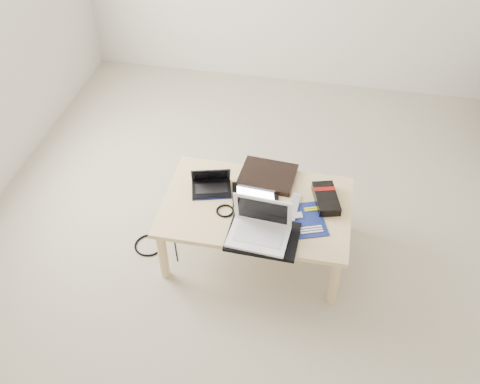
% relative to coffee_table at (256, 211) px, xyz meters
% --- Properties ---
extents(ground, '(4.00, 4.00, 0.00)m').
position_rel_coffee_table_xyz_m(ground, '(0.14, 0.08, -0.35)').
color(ground, '#AEA28D').
rests_on(ground, ground).
extents(coffee_table, '(1.10, 0.70, 0.40)m').
position_rel_coffee_table_xyz_m(coffee_table, '(0.00, 0.00, 0.00)').
color(coffee_table, '#E7C78B').
rests_on(coffee_table, ground).
extents(book, '(0.36, 0.30, 0.03)m').
position_rel_coffee_table_xyz_m(book, '(0.03, 0.25, 0.07)').
color(book, black).
rests_on(book, coffee_table).
extents(netbook, '(0.27, 0.23, 0.15)m').
position_rel_coffee_table_xyz_m(netbook, '(-0.29, 0.09, 0.08)').
color(netbook, black).
rests_on(netbook, coffee_table).
extents(tablet, '(0.31, 0.26, 0.01)m').
position_rel_coffee_table_xyz_m(tablet, '(-0.02, 0.08, 0.06)').
color(tablet, black).
rests_on(tablet, coffee_table).
extents(remote, '(0.07, 0.23, 0.02)m').
position_rel_coffee_table_xyz_m(remote, '(0.22, 0.01, 0.06)').
color(remote, silver).
rests_on(remote, coffee_table).
extents(neoprene_sleeve, '(0.40, 0.30, 0.02)m').
position_rel_coffee_table_xyz_m(neoprene_sleeve, '(0.08, -0.25, 0.06)').
color(neoprene_sleeve, black).
rests_on(neoprene_sleeve, coffee_table).
extents(white_laptop, '(0.34, 0.25, 0.23)m').
position_rel_coffee_table_xyz_m(white_laptop, '(0.06, -0.24, 0.12)').
color(white_laptop, white).
rests_on(white_laptop, neoprene_sleeve).
extents(motherboard, '(0.30, 0.33, 0.01)m').
position_rel_coffee_table_xyz_m(motherboard, '(0.29, -0.07, 0.05)').
color(motherboard, '#0B174C').
rests_on(motherboard, coffee_table).
extents(gpu_box, '(0.19, 0.28, 0.06)m').
position_rel_coffee_table_xyz_m(gpu_box, '(0.39, 0.10, 0.08)').
color(gpu_box, black).
rests_on(gpu_box, coffee_table).
extents(cable_coil, '(0.11, 0.11, 0.01)m').
position_rel_coffee_table_xyz_m(cable_coil, '(-0.17, -0.09, 0.05)').
color(cable_coil, black).
rests_on(cable_coil, coffee_table).
extents(floor_cable_coil, '(0.19, 0.19, 0.01)m').
position_rel_coffee_table_xyz_m(floor_cable_coil, '(-0.67, -0.10, -0.35)').
color(floor_cable_coil, black).
rests_on(floor_cable_coil, ground).
extents(floor_cable_trail, '(0.16, 0.35, 0.01)m').
position_rel_coffee_table_xyz_m(floor_cable_trail, '(-0.53, -0.01, -0.35)').
color(floor_cable_trail, black).
rests_on(floor_cable_trail, ground).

